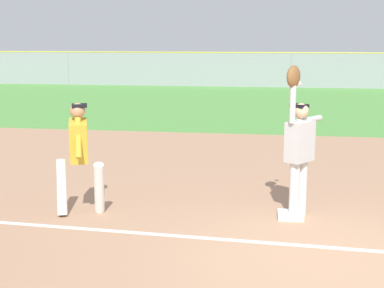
% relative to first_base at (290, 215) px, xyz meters
% --- Properties ---
extents(ground_plane, '(75.57, 75.57, 0.00)m').
position_rel_first_base_xyz_m(ground_plane, '(0.34, -1.58, -0.04)').
color(ground_plane, tan).
extents(outfield_grass, '(50.41, 15.34, 0.01)m').
position_rel_first_base_xyz_m(outfield_grass, '(0.34, 15.03, -0.04)').
color(outfield_grass, '#549342').
rests_on(outfield_grass, ground_plane).
extents(chalk_foul_line, '(11.98, 0.81, 0.01)m').
position_rel_first_base_xyz_m(chalk_foul_line, '(-4.00, -0.90, -0.04)').
color(chalk_foul_line, white).
rests_on(chalk_foul_line, ground_plane).
extents(first_base, '(0.39, 0.39, 0.08)m').
position_rel_first_base_xyz_m(first_base, '(0.00, 0.00, 0.00)').
color(first_base, white).
rests_on(first_base, ground_plane).
extents(fielder, '(0.61, 0.79, 2.28)m').
position_rel_first_base_xyz_m(fielder, '(0.09, 0.10, 1.08)').
color(fielder, silver).
rests_on(fielder, ground_plane).
extents(runner, '(0.87, 0.82, 1.72)m').
position_rel_first_base_xyz_m(runner, '(-3.16, -0.34, 0.96)').
color(runner, white).
rests_on(runner, ground_plane).
extents(baseball, '(0.07, 0.07, 0.07)m').
position_rel_first_base_xyz_m(baseball, '(0.07, 0.35, 1.95)').
color(baseball, white).
extents(outfield_fence, '(50.49, 0.08, 1.91)m').
position_rel_first_base_xyz_m(outfield_fence, '(0.34, 22.70, 0.91)').
color(outfield_fence, '#93999E').
rests_on(outfield_fence, ground_plane).
extents(parked_car_tan, '(4.58, 2.49, 1.25)m').
position_rel_first_base_xyz_m(parked_car_tan, '(-4.03, 26.36, 0.63)').
color(parked_car_tan, tan).
rests_on(parked_car_tan, ground_plane).
extents(parked_car_silver, '(4.52, 2.36, 1.25)m').
position_rel_first_base_xyz_m(parked_car_silver, '(2.00, 25.76, 0.63)').
color(parked_car_silver, '#B7B7BC').
rests_on(parked_car_silver, ground_plane).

